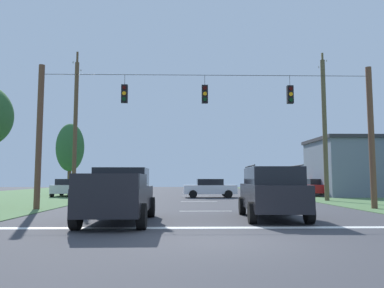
% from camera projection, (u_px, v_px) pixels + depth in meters
% --- Properties ---
extents(ground_plane, '(120.00, 120.00, 0.00)m').
position_uv_depth(ground_plane, '(225.00, 241.00, 9.28)').
color(ground_plane, '#3D3D42').
extents(stop_bar_stripe, '(14.54, 0.45, 0.01)m').
position_uv_depth(stop_bar_stripe, '(217.00, 228.00, 11.70)').
color(stop_bar_stripe, white).
rests_on(stop_bar_stripe, ground).
extents(lane_dash_0, '(2.50, 0.15, 0.01)m').
position_uv_depth(lane_dash_0, '(205.00, 211.00, 17.67)').
color(lane_dash_0, white).
rests_on(lane_dash_0, ground).
extents(lane_dash_1, '(2.50, 0.15, 0.01)m').
position_uv_depth(lane_dash_1, '(199.00, 201.00, 25.04)').
color(lane_dash_1, white).
rests_on(lane_dash_1, ground).
extents(lane_dash_2, '(2.50, 0.15, 0.01)m').
position_uv_depth(lane_dash_2, '(195.00, 196.00, 33.17)').
color(lane_dash_2, white).
rests_on(lane_dash_2, ground).
extents(lane_dash_3, '(2.50, 0.15, 0.01)m').
position_uv_depth(lane_dash_3, '(193.00, 193.00, 39.57)').
color(lane_dash_3, white).
rests_on(lane_dash_3, ground).
extents(lane_dash_4, '(2.50, 0.15, 0.01)m').
position_uv_depth(lane_dash_4, '(192.00, 191.00, 46.40)').
color(lane_dash_4, white).
rests_on(lane_dash_4, ground).
extents(overhead_signal_span, '(17.48, 0.31, 7.44)m').
position_uv_depth(overhead_signal_span, '(207.00, 130.00, 19.09)').
color(overhead_signal_span, brown).
rests_on(overhead_signal_span, ground).
extents(pickup_truck, '(2.32, 5.42, 1.95)m').
position_uv_depth(pickup_truck, '(119.00, 195.00, 13.24)').
color(pickup_truck, black).
rests_on(pickup_truck, ground).
extents(suv_black, '(2.41, 4.89, 2.05)m').
position_uv_depth(suv_black, '(272.00, 191.00, 14.38)').
color(suv_black, black).
rests_on(suv_black, ground).
extents(distant_car_crossing_white, '(4.33, 2.08, 1.52)m').
position_uv_depth(distant_car_crossing_white, '(210.00, 188.00, 30.37)').
color(distant_car_crossing_white, silver).
rests_on(distant_car_crossing_white, ground).
extents(distant_car_oncoming, '(2.17, 4.37, 1.52)m').
position_uv_depth(distant_car_oncoming, '(68.00, 187.00, 32.12)').
color(distant_car_oncoming, silver).
rests_on(distant_car_oncoming, ground).
extents(distant_car_far_parked, '(2.05, 4.32, 1.52)m').
position_uv_depth(distant_car_far_parked, '(316.00, 187.00, 32.93)').
color(distant_car_far_parked, maroon).
rests_on(distant_car_far_parked, ground).
extents(utility_pole_mid_right, '(0.31, 1.56, 10.57)m').
position_uv_depth(utility_pole_mid_right, '(325.00, 128.00, 26.10)').
color(utility_pole_mid_right, brown).
rests_on(utility_pole_mid_right, ground).
extents(utility_pole_near_left, '(0.28, 1.96, 10.52)m').
position_uv_depth(utility_pole_near_left, '(75.00, 128.00, 25.72)').
color(utility_pole_near_left, brown).
rests_on(utility_pole_near_left, ground).
extents(tree_roadside_right, '(2.75, 2.75, 7.06)m').
position_uv_depth(tree_roadside_right, '(70.00, 148.00, 36.99)').
color(tree_roadside_right, brown).
rests_on(tree_roadside_right, ground).
extents(roadside_store, '(12.21, 8.09, 5.59)m').
position_uv_depth(roadside_store, '(382.00, 167.00, 33.19)').
color(roadside_store, slate).
rests_on(roadside_store, ground).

